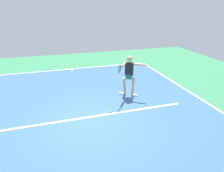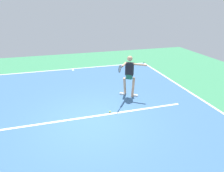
% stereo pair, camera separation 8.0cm
% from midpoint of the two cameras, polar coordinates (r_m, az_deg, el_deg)
% --- Properties ---
extents(ground_plane, '(20.88, 20.88, 0.00)m').
position_cam_midpoint_polar(ground_plane, '(7.09, -6.37, -10.15)').
color(ground_plane, '#388456').
extents(court_surface, '(9.88, 12.72, 0.00)m').
position_cam_midpoint_polar(court_surface, '(7.09, -6.37, -10.14)').
color(court_surface, '#38608E').
rests_on(court_surface, ground_plane).
extents(court_line_baseline_near, '(9.88, 0.10, 0.01)m').
position_cam_midpoint_polar(court_line_baseline_near, '(12.82, -11.68, 4.82)').
color(court_line_baseline_near, white).
rests_on(court_line_baseline_near, ground_plane).
extents(court_line_sideline_left, '(0.10, 12.72, 0.01)m').
position_cam_midpoint_polar(court_line_sideline_left, '(9.14, 25.41, -4.44)').
color(court_line_sideline_left, white).
rests_on(court_line_sideline_left, ground_plane).
extents(court_line_service, '(7.41, 0.10, 0.01)m').
position_cam_midpoint_polar(court_line_service, '(7.36, -6.84, -8.83)').
color(court_line_service, white).
rests_on(court_line_service, ground_plane).
extents(court_line_centre_mark, '(0.10, 0.30, 0.01)m').
position_cam_midpoint_polar(court_line_centre_mark, '(12.63, -11.59, 4.55)').
color(court_line_centre_mark, white).
rests_on(court_line_centre_mark, ground_plane).
extents(tennis_player, '(1.37, 1.06, 1.82)m').
position_cam_midpoint_polar(tennis_player, '(8.56, 4.63, 3.64)').
color(tennis_player, tan).
rests_on(tennis_player, ground_plane).
extents(tennis_ball_centre_court, '(0.07, 0.07, 0.07)m').
position_cam_midpoint_polar(tennis_ball_centre_court, '(7.58, -0.86, -7.38)').
color(tennis_ball_centre_court, '#CCE033').
rests_on(tennis_ball_centre_court, ground_plane).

